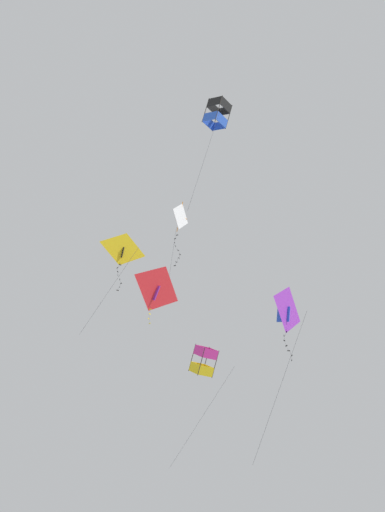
{
  "coord_description": "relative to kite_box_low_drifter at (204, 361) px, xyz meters",
  "views": [
    {
      "loc": [
        6.94,
        32.5,
        0.5
      ],
      "look_at": [
        -0.35,
        1.12,
        17.47
      ],
      "focal_mm": 37.34,
      "sensor_mm": 36.0,
      "label": 1
    }
  ],
  "objects": [
    {
      "name": "kite_diamond_far_centre",
      "position": [
        2.56,
        3.23,
        10.16
      ],
      "size": [
        1.56,
        1.71,
        6.84
      ],
      "rotation": [
        0.18,
        0.0,
        4.1
      ],
      "color": "white"
    },
    {
      "name": "kite_delta_near_left",
      "position": [
        4.63,
        5.87,
        2.78
      ],
      "size": [
        3.13,
        3.13,
        3.36
      ],
      "rotation": [
        0.42,
        0.0,
        3.93
      ],
      "color": "red"
    },
    {
      "name": "kite_box_low_drifter",
      "position": [
        0.0,
        0.0,
        0.0
      ],
      "size": [
        4.41,
        3.35,
        8.81
      ],
      "rotation": [
        0.47,
        0.0,
        3.53
      ],
      "color": "#DB2D93"
    },
    {
      "name": "kite_delta_mid_left",
      "position": [
        6.85,
        4.23,
        6.24
      ],
      "size": [
        3.67,
        2.81,
        7.46
      ],
      "rotation": [
        0.35,
        0.0,
        3.54
      ],
      "color": "yellow"
    },
    {
      "name": "kite_delta_upper_right",
      "position": [
        -2.61,
        9.72,
        0.42
      ],
      "size": [
        3.87,
        3.78,
        9.71
      ],
      "rotation": [
        0.16,
        0.0,
        3.97
      ],
      "color": "purple"
    },
    {
      "name": "kite_box_near_right",
      "position": [
        1.71,
        11.04,
        13.68
      ],
      "size": [
        2.99,
        2.61,
        8.96
      ],
      "rotation": [
        0.34,
        0.0,
        3.83
      ],
      "color": "black"
    }
  ]
}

